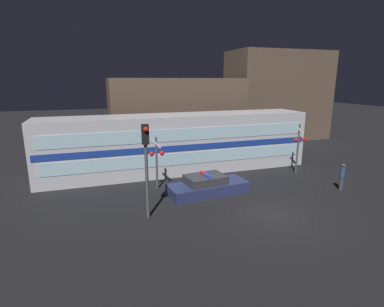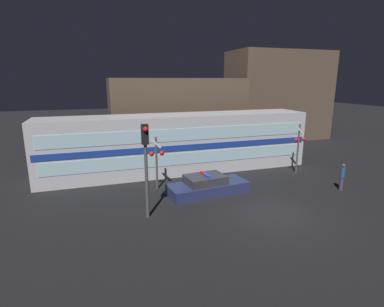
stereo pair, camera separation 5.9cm
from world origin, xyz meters
TOP-DOWN VIEW (x-y plane):
  - ground_plane at (0.00, 0.00)m, footprint 120.00×120.00m
  - train at (-2.33, 8.37)m, footprint 18.73×3.05m
  - police_car at (-2.00, 3.59)m, footprint 4.78×2.23m
  - pedestrian at (5.72, 1.58)m, footprint 0.27×0.27m
  - crossing_signal_near at (5.29, 5.15)m, footprint 0.89×0.35m
  - crossing_signal_far at (-4.59, 5.15)m, footprint 0.89×0.35m
  - traffic_light_corner at (-5.81, 1.57)m, footprint 0.30×0.46m
  - building_left at (-0.81, 14.22)m, footprint 11.67×4.47m
  - building_center at (11.56, 17.35)m, footprint 10.63×5.40m

SIDE VIEW (x-z plane):
  - ground_plane at x=0.00m, z-range 0.00..0.00m
  - police_car at x=-2.00m, z-range -0.16..1.05m
  - pedestrian at x=5.72m, z-range 0.02..1.63m
  - crossing_signal_far at x=-4.59m, z-range 0.32..3.48m
  - train at x=-2.33m, z-range 0.00..4.04m
  - crossing_signal_near at x=5.29m, z-range 0.33..3.79m
  - traffic_light_corner at x=-5.81m, z-range 0.76..5.22m
  - building_left at x=-0.81m, z-range 0.00..6.51m
  - building_center at x=11.56m, z-range 0.00..9.35m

